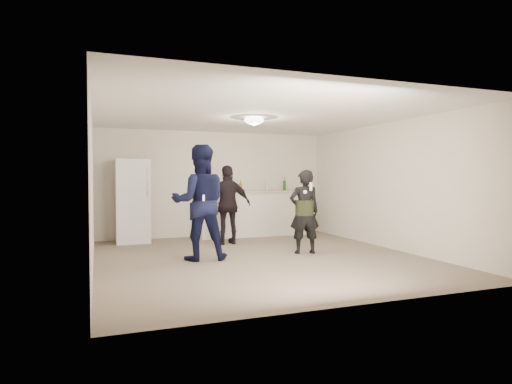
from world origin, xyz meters
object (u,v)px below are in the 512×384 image
object	(u,v)px
counter	(253,214)
spectator	(228,205)
fridge	(133,201)
woman	(304,212)
man	(200,202)
shaker	(236,187)

from	to	relation	value
counter	spectator	bearing A→B (deg)	-132.05
fridge	woman	distance (m)	3.82
woman	spectator	size ratio (longest dim) A/B	0.93
counter	woman	size ratio (longest dim) A/B	1.67
spectator	man	bearing A→B (deg)	56.16
man	woman	size ratio (longest dim) A/B	1.27
shaker	man	xyz separation A→B (m)	(-1.47, -2.53, -0.19)
shaker	spectator	world-z (taller)	spectator
counter	woman	bearing A→B (deg)	-88.12
fridge	spectator	bearing A→B (deg)	-26.65
man	spectator	world-z (taller)	man
fridge	spectator	size ratio (longest dim) A/B	1.08
counter	man	distance (m)	3.15
counter	spectator	size ratio (longest dim) A/B	1.56
counter	spectator	world-z (taller)	spectator
shaker	man	size ratio (longest dim) A/B	0.09
fridge	man	size ratio (longest dim) A/B	0.91
counter	shaker	distance (m)	0.76
counter	man	xyz separation A→B (m)	(-1.87, -2.49, 0.46)
counter	spectator	distance (m)	1.40
fridge	woman	world-z (taller)	fridge
shaker	woman	xyz separation A→B (m)	(0.48, -2.61, -0.40)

